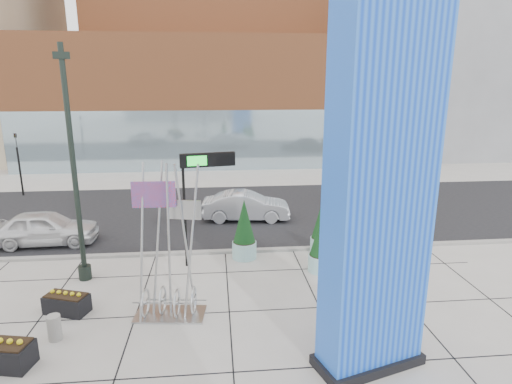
{
  "coord_description": "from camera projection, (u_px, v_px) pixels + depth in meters",
  "views": [
    {
      "loc": [
        0.68,
        -13.53,
        7.3
      ],
      "look_at": [
        2.16,
        2.0,
        3.25
      ],
      "focal_mm": 30.0,
      "sensor_mm": 36.0,
      "label": 1
    }
  ],
  "objects": [
    {
      "name": "tower_podium",
      "position": [
        218.0,
        101.0,
        39.53
      ],
      "size": [
        34.0,
        10.0,
        11.0
      ],
      "primitive_type": "cube",
      "color": "#AD5D32",
      "rests_on": "ground"
    },
    {
      "name": "car_silver_mid",
      "position": [
        246.0,
        206.0,
        23.02
      ],
      "size": [
        4.77,
        2.02,
        1.53
      ],
      "primitive_type": "imported",
      "rotation": [
        0.0,
        0.0,
        1.48
      ],
      "color": "#B4B5BC",
      "rests_on": "ground"
    },
    {
      "name": "concrete_bollard",
      "position": [
        54.0,
        328.0,
        12.37
      ],
      "size": [
        0.39,
        0.39,
        0.76
      ],
      "primitive_type": "cylinder",
      "color": "gray",
      "rests_on": "ground"
    },
    {
      "name": "box_planter_north",
      "position": [
        67.0,
        303.0,
        13.84
      ],
      "size": [
        1.53,
        1.1,
        0.76
      ],
      "rotation": [
        0.0,
        0.0,
        -0.33
      ],
      "color": "black",
      "rests_on": "ground"
    },
    {
      "name": "ground",
      "position": [
        199.0,
        298.0,
        14.81
      ],
      "size": [
        160.0,
        160.0,
        0.0
      ],
      "primitive_type": "plane",
      "color": "#9E9991",
      "rests_on": "ground"
    },
    {
      "name": "traffic_signal",
      "position": [
        19.0,
        161.0,
        27.58
      ],
      "size": [
        0.15,
        0.18,
        4.1
      ],
      "color": "black",
      "rests_on": "ground"
    },
    {
      "name": "round_planter_mid",
      "position": [
        322.0,
        227.0,
        18.46
      ],
      "size": [
        1.0,
        1.0,
        2.51
      ],
      "color": "#9ACFCE",
      "rests_on": "ground"
    },
    {
      "name": "blue_pylon",
      "position": [
        379.0,
        199.0,
        10.25
      ],
      "size": [
        3.08,
        2.05,
        9.44
      ],
      "rotation": [
        0.0,
        0.0,
        0.3
      ],
      "color": "blue",
      "rests_on": "ground"
    },
    {
      "name": "tower_glass_front",
      "position": [
        219.0,
        140.0,
        35.66
      ],
      "size": [
        34.0,
        0.6,
        5.0
      ],
      "primitive_type": "cube",
      "color": "#8CA5B2",
      "rests_on": "ground"
    },
    {
      "name": "building_grey_parking",
      "position": [
        450.0,
        65.0,
        45.78
      ],
      "size": [
        20.0,
        18.0,
        18.0
      ],
      "primitive_type": "cube",
      "color": "slate",
      "rests_on": "ground"
    },
    {
      "name": "lamp_post",
      "position": [
        76.0,
        190.0,
        15.4
      ],
      "size": [
        0.58,
        0.47,
        8.56
      ],
      "rotation": [
        0.0,
        0.0,
        0.27
      ],
      "color": "black",
      "rests_on": "ground"
    },
    {
      "name": "public_art_sculpture",
      "position": [
        169.0,
        277.0,
        13.43
      ],
      "size": [
        2.32,
        1.34,
        5.02
      ],
      "rotation": [
        0.0,
        0.0,
        -0.11
      ],
      "color": "#B0B3B5",
      "rests_on": "ground"
    },
    {
      "name": "street_asphalt",
      "position": [
        205.0,
        213.0,
        24.44
      ],
      "size": [
        80.0,
        12.0,
        0.02
      ],
      "primitive_type": "cube",
      "color": "black",
      "rests_on": "ground"
    },
    {
      "name": "round_planter_east",
      "position": [
        321.0,
        244.0,
        16.69
      ],
      "size": [
        0.96,
        0.96,
        2.4
      ],
      "color": "#9ACFCE",
      "rests_on": "ground"
    },
    {
      "name": "curb_edge",
      "position": [
        202.0,
        252.0,
        18.65
      ],
      "size": [
        80.0,
        0.3,
        0.12
      ],
      "primitive_type": "cube",
      "color": "gray",
      "rests_on": "ground"
    },
    {
      "name": "overhead_street_sign",
      "position": [
        203.0,
        170.0,
        16.53
      ],
      "size": [
        2.16,
        0.6,
        4.6
      ],
      "rotation": [
        0.0,
        0.0,
        0.19
      ],
      "color": "black",
      "rests_on": "ground"
    },
    {
      "name": "car_dark_east",
      "position": [
        366.0,
        189.0,
        26.92
      ],
      "size": [
        5.07,
        3.07,
        1.37
      ],
      "primitive_type": "imported",
      "rotation": [
        0.0,
        0.0,
        -1.31
      ],
      "color": "black",
      "rests_on": "ground"
    },
    {
      "name": "car_white_west",
      "position": [
        45.0,
        228.0,
        19.54
      ],
      "size": [
        4.66,
        1.99,
        1.57
      ],
      "primitive_type": "imported",
      "rotation": [
        0.0,
        0.0,
        1.6
      ],
      "color": "silver",
      "rests_on": "ground"
    },
    {
      "name": "round_planter_west",
      "position": [
        244.0,
        231.0,
        17.94
      ],
      "size": [
        1.03,
        1.03,
        2.57
      ],
      "color": "#9ACFCE",
      "rests_on": "ground"
    },
    {
      "name": "box_planter_south",
      "position": [
        2.0,
        353.0,
        11.19
      ],
      "size": [
        1.66,
        1.06,
        0.84
      ],
      "rotation": [
        0.0,
        0.0,
        -0.2
      ],
      "color": "black",
      "rests_on": "ground"
    }
  ]
}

